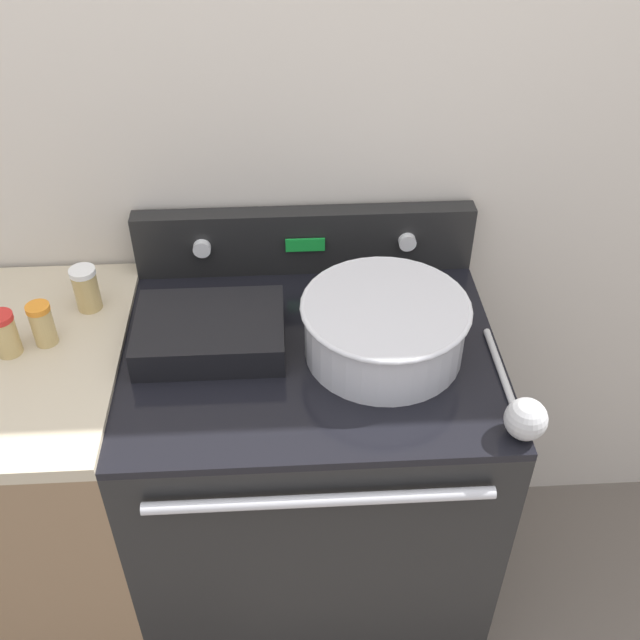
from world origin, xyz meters
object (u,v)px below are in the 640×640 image
(mixing_bowl, at_px, (385,325))
(spice_jar_orange_cap, at_px, (42,324))
(spice_jar_red_cap, at_px, (4,334))
(ladle, at_px, (523,415))
(spice_jar_white_cap, at_px, (86,289))
(casserole_dish, at_px, (210,330))

(mixing_bowl, distance_m, spice_jar_orange_cap, 0.70)
(spice_jar_orange_cap, xyz_separation_m, spice_jar_red_cap, (-0.07, -0.03, 0.00))
(ladle, xyz_separation_m, spice_jar_red_cap, (-0.99, 0.26, 0.02))
(mixing_bowl, distance_m, ladle, 0.32)
(mixing_bowl, relative_size, spice_jar_white_cap, 3.37)
(mixing_bowl, bearing_deg, spice_jar_red_cap, 177.83)
(casserole_dish, bearing_deg, ladle, -24.92)
(spice_jar_orange_cap, distance_m, spice_jar_red_cap, 0.07)
(ladle, relative_size, spice_jar_white_cap, 3.23)
(spice_jar_orange_cap, relative_size, spice_jar_red_cap, 0.99)
(spice_jar_orange_cap, bearing_deg, mixing_bowl, -4.65)
(ladle, relative_size, spice_jar_red_cap, 3.40)
(mixing_bowl, bearing_deg, spice_jar_white_cap, 164.81)
(mixing_bowl, bearing_deg, casserole_dish, 173.11)
(ladle, bearing_deg, mixing_bowl, 134.96)
(casserole_dish, relative_size, spice_jar_orange_cap, 3.20)
(spice_jar_white_cap, height_order, spice_jar_red_cap, spice_jar_white_cap)
(spice_jar_white_cap, bearing_deg, mixing_bowl, -15.19)
(mixing_bowl, height_order, spice_jar_white_cap, mixing_bowl)
(ladle, relative_size, spice_jar_orange_cap, 3.43)
(casserole_dish, xyz_separation_m, spice_jar_red_cap, (-0.41, -0.01, 0.02))
(spice_jar_white_cap, height_order, spice_jar_orange_cap, spice_jar_white_cap)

